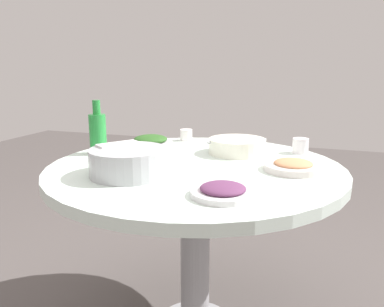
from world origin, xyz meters
name	(u,v)px	position (x,y,z in m)	size (l,w,h in m)	color
round_dining_table	(195,192)	(0.00, 0.00, 0.62)	(1.12, 1.12, 0.73)	#99999E
rice_bowl	(128,161)	(-0.17, -0.21, 0.78)	(0.27, 0.27, 0.10)	#B2B5BA
soup_bowl	(237,147)	(0.11, 0.24, 0.76)	(0.24, 0.24, 0.06)	white
dish_eggplant	(223,191)	(0.19, -0.31, 0.75)	(0.19, 0.19, 0.04)	silver
dish_greens	(151,141)	(-0.32, 0.28, 0.75)	(0.21, 0.21, 0.05)	silver
dish_shrimp	(293,166)	(0.36, 0.04, 0.75)	(0.21, 0.21, 0.04)	silver
green_bottle	(98,132)	(-0.45, 0.04, 0.82)	(0.07, 0.07, 0.23)	#268938
tea_cup_near	(300,146)	(0.37, 0.34, 0.76)	(0.07, 0.07, 0.07)	white
tea_cup_far	(186,135)	(-0.20, 0.44, 0.76)	(0.06, 0.06, 0.06)	white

